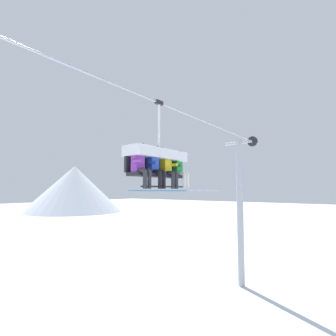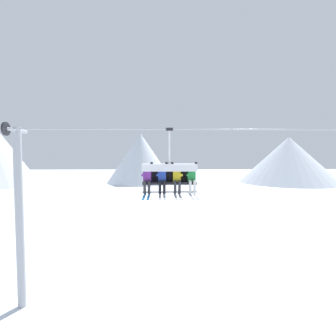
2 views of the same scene
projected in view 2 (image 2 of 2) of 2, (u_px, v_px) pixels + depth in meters
name	position (u px, v px, depth m)	size (l,w,h in m)	color
ground_plane	(171.00, 304.00, 12.04)	(200.00, 200.00, 0.00)	silver
mountain_peak_central	(141.00, 158.00, 61.33)	(15.76, 15.76, 11.53)	silver
mountain_peak_east	(288.00, 160.00, 61.63)	(22.32, 22.32, 10.73)	silver
lift_tower_near	(19.00, 213.00, 11.61)	(0.36, 1.88, 8.21)	#9EA3A8
lift_cable	(188.00, 129.00, 10.81)	(16.81, 0.05, 0.05)	#9EA3A8
chairlift_chair	(169.00, 171.00, 10.96)	(2.27, 0.74, 2.64)	#232328
skier_purple	(147.00, 178.00, 10.74)	(0.48, 1.70, 1.34)	purple
skier_blue	(162.00, 178.00, 10.76)	(0.48, 1.70, 1.34)	#2847B7
skier_yellow	(177.00, 178.00, 10.77)	(0.48, 1.70, 1.34)	yellow
skier_green	(192.00, 178.00, 10.79)	(0.48, 1.70, 1.34)	#23843D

